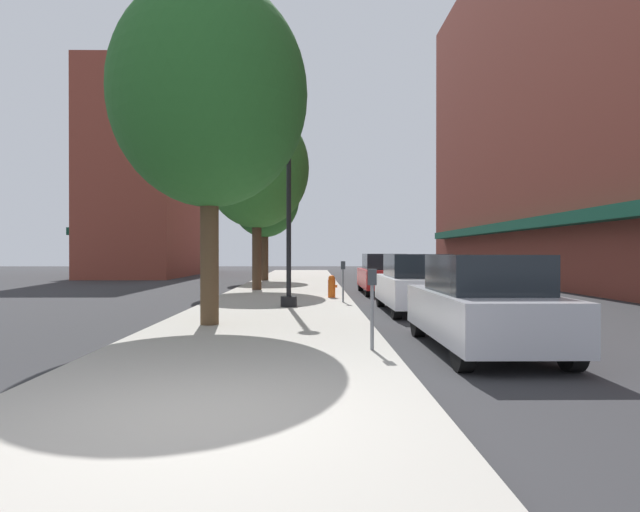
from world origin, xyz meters
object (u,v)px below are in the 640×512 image
tree_mid (265,198)px  tree_far (209,95)px  car_silver (482,304)px  car_white (415,284)px  parking_meter_near (372,299)px  fire_hydrant (332,286)px  car_red (383,274)px  lamppost (289,201)px  parking_meter_far (343,276)px  tree_near (257,168)px

tree_mid → tree_far: tree_far is taller
car_silver → car_white: 6.00m
parking_meter_near → fire_hydrant: bearing=91.7°
tree_far → car_silver: size_ratio=1.75×
tree_far → car_red: bearing=63.5°
lamppost → tree_far: size_ratio=0.78×
parking_meter_near → car_white: size_ratio=0.30×
car_white → car_red: size_ratio=1.00×
parking_meter_near → parking_meter_far: size_ratio=1.00×
parking_meter_far → tree_far: 7.48m
lamppost → car_silver: lamppost is taller
tree_mid → tree_far: size_ratio=0.94×
parking_meter_far → car_white: bearing=-44.2°
parking_meter_far → parking_meter_near: bearing=-90.0°
parking_meter_near → lamppost: bearing=103.5°
fire_hydrant → parking_meter_near: bearing=-88.3°
parking_meter_near → car_white: 6.77m
lamppost → car_silver: bearing=-60.9°
tree_far → car_white: bearing=33.1°
parking_meter_near → car_silver: 2.01m
parking_meter_near → car_silver: (1.95, 0.48, -0.14)m
tree_mid → parking_meter_far: bearing=-74.8°
lamppost → car_red: lamppost is taller
tree_far → car_red: 12.39m
tree_near → car_red: 7.00m
parking_meter_near → tree_far: size_ratio=0.17×
parking_meter_near → tree_near: (-3.36, 14.18, 4.36)m
car_red → tree_near: bearing=172.6°
tree_far → car_red: size_ratio=1.75×
tree_near → lamppost: bearing=-76.8°
lamppost → tree_far: 4.60m
fire_hydrant → tree_far: 8.97m
fire_hydrant → car_white: (2.25, -3.72, 0.29)m
fire_hydrant → parking_meter_far: bearing=-80.7°
car_red → parking_meter_near: bearing=-98.2°
parking_meter_far → car_red: bearing=69.1°
tree_mid → tree_near: bearing=-87.3°
parking_meter_far → tree_near: size_ratio=0.17×
car_red → fire_hydrant: bearing=-124.3°
lamppost → car_silver: 7.81m
fire_hydrant → car_silver: size_ratio=0.18×
parking_meter_far → car_silver: car_silver is taller
tree_far → car_white: 7.56m
parking_meter_near → tree_far: bearing=136.1°
tree_near → tree_mid: bearing=92.7°
lamppost → parking_meter_near: (1.67, -6.97, -2.25)m
car_silver → tree_far: bearing=153.5°
lamppost → parking_meter_far: (1.67, 1.41, -2.25)m
tree_mid → car_red: bearing=-56.7°
tree_far → lamppost: bearing=68.0°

